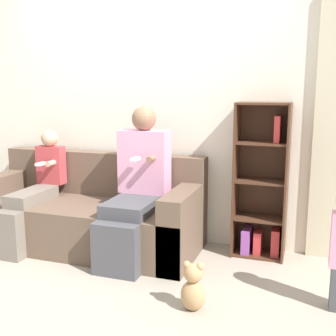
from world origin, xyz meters
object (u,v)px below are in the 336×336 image
object	(u,v)px
child_seated	(34,190)
teddy_bear	(193,288)
adult_seated	(136,182)
bookshelf	(262,189)
couch	(89,215)

from	to	relation	value
child_seated	teddy_bear	size ratio (longest dim) A/B	3.12
adult_seated	child_seated	distance (m)	1.00
adult_seated	bookshelf	world-z (taller)	bookshelf
child_seated	teddy_bear	world-z (taller)	child_seated
adult_seated	couch	bearing A→B (deg)	169.98
couch	child_seated	bearing A→B (deg)	-161.40
child_seated	teddy_bear	distance (m)	1.86
child_seated	couch	bearing A→B (deg)	18.60
couch	teddy_bear	xyz separation A→B (m)	(1.23, -0.82, -0.13)
bookshelf	teddy_bear	distance (m)	1.24
child_seated	bookshelf	size ratio (longest dim) A/B	0.79
couch	child_seated	distance (m)	0.54
adult_seated	teddy_bear	bearing A→B (deg)	-45.89
adult_seated	bookshelf	xyz separation A→B (m)	(1.00, 0.39, -0.07)
couch	adult_seated	distance (m)	0.65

